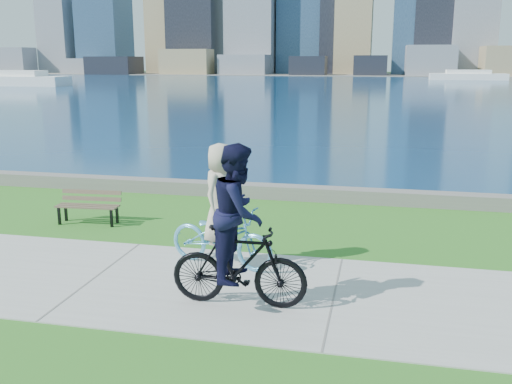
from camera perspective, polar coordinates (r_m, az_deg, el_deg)
ground at (r=10.13m, az=-15.65°, el=-8.21°), size 320.00×320.00×0.00m
concrete_path at (r=10.12m, az=-15.65°, el=-8.16°), size 80.00×3.50×0.02m
seawall at (r=15.56m, az=-5.03°, el=0.39°), size 90.00×0.50×0.35m
bay_water at (r=80.48m, az=9.34°, el=10.45°), size 320.00×131.00×0.01m
far_shore at (r=138.39m, az=10.78°, el=11.49°), size 320.00×30.00×0.12m
ferry_near at (r=85.92m, az=-23.08°, el=10.32°), size 15.17×4.33×2.06m
ferry_far at (r=107.53m, az=20.43°, el=10.84°), size 12.81×3.66×1.74m
park_bench at (r=13.30m, az=-16.36°, el=-1.14°), size 1.43×0.57×0.72m
cyclist_woman at (r=10.01m, az=-3.50°, el=-2.93°), size 1.19×2.14×2.19m
cyclist_man at (r=8.33m, az=-1.74°, el=-4.80°), size 0.77×2.05×2.44m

